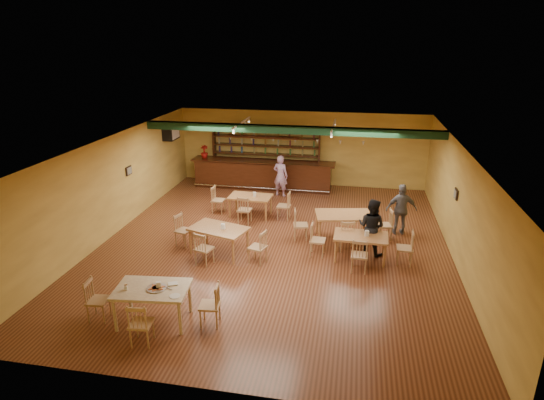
% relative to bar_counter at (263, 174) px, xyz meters
% --- Properties ---
extents(floor, '(12.00, 12.00, 0.00)m').
position_rel_bar_counter_xyz_m(floor, '(1.42, -5.15, -0.56)').
color(floor, '#522A17').
rests_on(floor, ground).
extents(ceiling_beam, '(10.00, 0.30, 0.25)m').
position_rel_bar_counter_xyz_m(ceiling_beam, '(1.42, -2.35, 2.31)').
color(ceiling_beam, '#10311A').
rests_on(ceiling_beam, ceiling).
extents(track_rail_left, '(0.05, 2.50, 0.05)m').
position_rel_bar_counter_xyz_m(track_rail_left, '(-0.38, -1.75, 2.38)').
color(track_rail_left, white).
rests_on(track_rail_left, ceiling).
extents(track_rail_right, '(0.05, 2.50, 0.05)m').
position_rel_bar_counter_xyz_m(track_rail_right, '(2.82, -1.75, 2.38)').
color(track_rail_right, white).
rests_on(track_rail_right, ceiling).
extents(ac_unit, '(0.34, 0.70, 0.48)m').
position_rel_bar_counter_xyz_m(ac_unit, '(-3.38, -0.95, 1.79)').
color(ac_unit, white).
rests_on(ac_unit, wall_left).
extents(picture_left, '(0.04, 0.34, 0.28)m').
position_rel_bar_counter_xyz_m(picture_left, '(-3.55, -4.15, 1.14)').
color(picture_left, black).
rests_on(picture_left, wall_left).
extents(picture_right, '(0.04, 0.34, 0.28)m').
position_rel_bar_counter_xyz_m(picture_right, '(6.39, -4.65, 1.14)').
color(picture_right, black).
rests_on(picture_right, wall_right).
extents(bar_counter, '(5.74, 0.85, 1.13)m').
position_rel_bar_counter_xyz_m(bar_counter, '(0.00, 0.00, 0.00)').
color(bar_counter, '#36170A').
rests_on(bar_counter, ground).
extents(back_bar_hutch, '(4.44, 0.40, 2.28)m').
position_rel_bar_counter_xyz_m(back_bar_hutch, '(0.00, 0.63, 0.57)').
color(back_bar_hutch, '#36170A').
rests_on(back_bar_hutch, ground).
extents(poinsettia, '(0.37, 0.37, 0.52)m').
position_rel_bar_counter_xyz_m(poinsettia, '(-2.42, 0.00, 0.82)').
color(poinsettia, '#9F120E').
rests_on(poinsettia, bar_counter).
extents(dining_table_a, '(1.46, 0.93, 0.71)m').
position_rel_bar_counter_xyz_m(dining_table_a, '(0.21, -3.08, -0.21)').
color(dining_table_a, '#9F6538').
rests_on(dining_table_a, ground).
extents(dining_table_b, '(1.77, 1.25, 0.81)m').
position_rel_bar_counter_xyz_m(dining_table_b, '(3.36, -4.44, -0.16)').
color(dining_table_b, '#9F6538').
rests_on(dining_table_b, ground).
extents(dining_table_c, '(1.76, 1.34, 0.78)m').
position_rel_bar_counter_xyz_m(dining_table_c, '(0.00, -6.06, -0.18)').
color(dining_table_c, '#9F6538').
rests_on(dining_table_c, ground).
extents(dining_table_d, '(1.46, 0.91, 0.72)m').
position_rel_bar_counter_xyz_m(dining_table_d, '(3.89, -5.70, -0.21)').
color(dining_table_d, '#9F6538').
rests_on(dining_table_d, ground).
extents(near_table, '(1.61, 1.13, 0.81)m').
position_rel_bar_counter_xyz_m(near_table, '(-0.41, -9.44, -0.16)').
color(near_table, tan).
rests_on(near_table, ground).
extents(pizza_tray, '(0.47, 0.47, 0.01)m').
position_rel_bar_counter_xyz_m(pizza_tray, '(-0.30, -9.44, 0.25)').
color(pizza_tray, silver).
rests_on(pizza_tray, near_table).
extents(parmesan_shaker, '(0.08, 0.08, 0.11)m').
position_rel_bar_counter_xyz_m(parmesan_shaker, '(-0.90, -9.61, 0.30)').
color(parmesan_shaker, '#EAE5C6').
rests_on(parmesan_shaker, near_table).
extents(napkin_stack, '(0.24, 0.22, 0.03)m').
position_rel_bar_counter_xyz_m(napkin_stack, '(-0.03, -9.23, 0.26)').
color(napkin_stack, white).
rests_on(napkin_stack, near_table).
extents(pizza_server, '(0.33, 0.19, 0.00)m').
position_rel_bar_counter_xyz_m(pizza_server, '(-0.14, -9.39, 0.26)').
color(pizza_server, silver).
rests_on(pizza_server, pizza_tray).
extents(side_plate, '(0.24, 0.24, 0.01)m').
position_rel_bar_counter_xyz_m(side_plate, '(0.19, -9.66, 0.25)').
color(side_plate, white).
rests_on(side_plate, near_table).
extents(patron_bar, '(0.66, 0.52, 1.59)m').
position_rel_bar_counter_xyz_m(patron_bar, '(0.86, -0.83, 0.23)').
color(patron_bar, '#A355B8').
rests_on(patron_bar, ground).
extents(patron_right_a, '(0.97, 0.89, 1.61)m').
position_rel_bar_counter_xyz_m(patron_right_a, '(4.16, -5.24, 0.24)').
color(patron_right_a, black).
rests_on(patron_right_a, ground).
extents(patron_right_b, '(0.98, 0.52, 1.60)m').
position_rel_bar_counter_xyz_m(patron_right_b, '(5.09, -3.70, 0.23)').
color(patron_right_b, slate).
rests_on(patron_right_b, ground).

